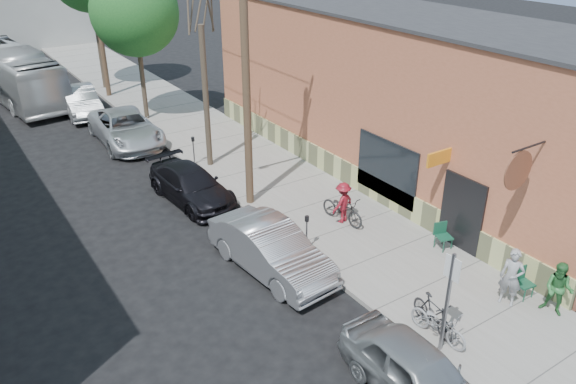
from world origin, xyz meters
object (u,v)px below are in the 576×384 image
parked_bike_b (438,324)px  car_1 (271,249)px  parked_bike_a (433,314)px  parking_meter_far (193,146)px  parking_meter_near (307,227)px  tree_leafy_mid (135,12)px  patron_grey (511,277)px  tree_bare (206,98)px  patio_chair_a (444,237)px  sign_post (448,294)px  patron_green (558,289)px  car_0 (418,375)px  utility_pole_near (244,63)px  car_3 (126,128)px  bus (15,74)px  car_4 (80,101)px  patio_chair_b (524,283)px  car_2 (191,185)px  cyclist (343,203)px

parked_bike_b → car_1: (-1.79, 5.09, 0.18)m
parked_bike_a → parking_meter_far: bearing=100.4°
parking_meter_near → tree_leafy_mid: bearing=88.0°
tree_leafy_mid → parked_bike_b: 21.22m
parking_meter_near → patron_grey: bearing=-60.4°
parking_meter_far → parked_bike_a: (0.48, -13.29, -0.35)m
tree_bare → patio_chair_a: tree_bare is taller
sign_post → car_1: 5.75m
parking_meter_far → car_1: 8.63m
parking_meter_far → patron_grey: size_ratio=0.72×
tree_bare → sign_post: bearing=-91.9°
patron_green → car_0: (-5.17, 0.03, -0.23)m
parking_meter_near → parked_bike_a: 4.98m
utility_pole_near → car_1: size_ratio=2.14×
tree_bare → patio_chair_a: (3.17, -10.33, -2.51)m
patio_chair_a → car_3: 15.99m
parking_meter_near → car_1: 1.48m
tree_leafy_mid → car_3: bearing=-127.3°
patron_green → bus: size_ratio=0.14×
patron_green → car_1: 8.03m
bus → patron_green: bearing=-80.6°
patio_chair_a → parked_bike_b: bearing=-122.0°
utility_pole_near → parking_meter_far: bearing=91.8°
car_4 → parking_meter_far: bearing=-73.9°
car_1 → car_4: (-0.60, 18.47, -0.00)m
parking_meter_far → patron_grey: (3.03, -13.68, 0.02)m
tree_bare → patron_green: size_ratio=3.78×
sign_post → patio_chair_b: sign_post is taller
car_2 → car_3: car_3 is taller
bus → sign_post: bearing=-87.1°
tree_bare → car_1: tree_bare is taller
parking_meter_far → tree_bare: size_ratio=0.21×
parked_bike_a → parked_bike_b: parked_bike_a is taller
car_0 → car_3: car_3 is taller
patio_chair_a → patron_green: patron_green is taller
cyclist → parked_bike_a: bearing=61.4°
tree_bare → car_0: tree_bare is taller
patio_chair_a → bus: size_ratio=0.08×
parking_meter_near → patio_chair_b: parking_meter_near is taller
patron_green → parked_bike_a: patron_green is taller
utility_pole_near → car_2: 5.26m
utility_pole_near → parked_bike_b: size_ratio=5.92×
tree_leafy_mid → car_0: tree_leafy_mid is taller
car_3 → car_4: (-0.60, 5.55, 0.01)m
parked_bike_b → car_2: (-1.79, 10.76, 0.06)m
patio_chair_a → parked_bike_a: parked_bike_a is taller
patron_green → car_0: size_ratio=0.38×
car_2 → car_4: bearing=88.1°
sign_post → tree_leafy_mid: bearing=88.8°
tree_bare → utility_pole_near: bearing=-95.8°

